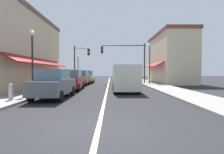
% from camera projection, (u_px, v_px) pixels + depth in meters
% --- Properties ---
extents(ground_plane, '(80.00, 80.00, 0.00)m').
position_uv_depth(ground_plane, '(108.00, 84.00, 22.90)').
color(ground_plane, black).
extents(sidewalk_left, '(2.60, 56.00, 0.12)m').
position_uv_depth(sidewalk_left, '(67.00, 83.00, 22.87)').
color(sidewalk_left, gray).
rests_on(sidewalk_left, ground).
extents(sidewalk_right, '(2.60, 56.00, 0.12)m').
position_uv_depth(sidewalk_right, '(150.00, 83.00, 22.93)').
color(sidewalk_right, gray).
rests_on(sidewalk_right, ground).
extents(lane_center_stripe, '(0.14, 52.00, 0.01)m').
position_uv_depth(lane_center_stripe, '(108.00, 84.00, 22.90)').
color(lane_center_stripe, silver).
rests_on(lane_center_stripe, ground).
extents(storefront_left_block, '(6.31, 14.20, 7.48)m').
position_uv_depth(storefront_left_block, '(12.00, 50.00, 16.74)').
color(storefront_left_block, '#BCAD8E').
rests_on(storefront_left_block, ground).
extents(storefront_right_block, '(5.30, 10.20, 7.01)m').
position_uv_depth(storefront_right_block, '(169.00, 59.00, 24.84)').
color(storefront_right_block, beige).
rests_on(storefront_right_block, ground).
extents(parked_car_nearest_left, '(1.82, 4.12, 1.77)m').
position_uv_depth(parked_car_nearest_left, '(54.00, 84.00, 10.45)').
color(parked_car_nearest_left, '#4C5156').
rests_on(parked_car_nearest_left, ground).
extents(parked_car_second_left, '(1.87, 4.15, 1.77)m').
position_uv_depth(parked_car_second_left, '(71.00, 80.00, 15.15)').
color(parked_car_second_left, maroon).
rests_on(parked_car_second_left, ground).
extents(parked_car_third_left, '(1.87, 4.15, 1.77)m').
position_uv_depth(parked_car_third_left, '(81.00, 78.00, 20.51)').
color(parked_car_third_left, brown).
rests_on(parked_car_third_left, ground).
extents(parked_car_far_left, '(1.81, 4.11, 1.77)m').
position_uv_depth(parked_car_far_left, '(87.00, 77.00, 24.92)').
color(parked_car_far_left, silver).
rests_on(parked_car_far_left, ground).
extents(van_in_lane, '(2.04, 5.20, 2.12)m').
position_uv_depth(van_in_lane, '(125.00, 77.00, 14.26)').
color(van_in_lane, beige).
rests_on(van_in_lane, ground).
extents(traffic_signal_mast_arm, '(5.87, 0.50, 5.33)m').
position_uv_depth(traffic_signal_mast_arm, '(129.00, 56.00, 22.76)').
color(traffic_signal_mast_arm, '#333333').
rests_on(traffic_signal_mast_arm, ground).
extents(traffic_signal_left_corner, '(2.26, 0.50, 5.21)m').
position_uv_depth(traffic_signal_left_corner, '(80.00, 59.00, 24.23)').
color(traffic_signal_left_corner, '#333333').
rests_on(traffic_signal_left_corner, ground).
extents(street_lamp_left_near, '(0.36, 0.36, 4.45)m').
position_uv_depth(street_lamp_left_near, '(32.00, 51.00, 11.83)').
color(street_lamp_left_near, black).
rests_on(street_lamp_left_near, ground).
extents(street_lamp_right_mid, '(0.36, 0.36, 5.05)m').
position_uv_depth(street_lamp_right_mid, '(150.00, 57.00, 21.24)').
color(street_lamp_right_mid, black).
rests_on(street_lamp_right_mid, ground).
extents(street_lamp_left_far, '(0.36, 0.36, 4.33)m').
position_uv_depth(street_lamp_left_far, '(78.00, 63.00, 28.07)').
color(street_lamp_left_far, black).
rests_on(street_lamp_left_far, ground).
extents(fire_hydrant, '(0.22, 0.22, 0.87)m').
position_uv_depth(fire_hydrant, '(11.00, 92.00, 9.15)').
color(fire_hydrant, '#B2B2B7').
rests_on(fire_hydrant, ground).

